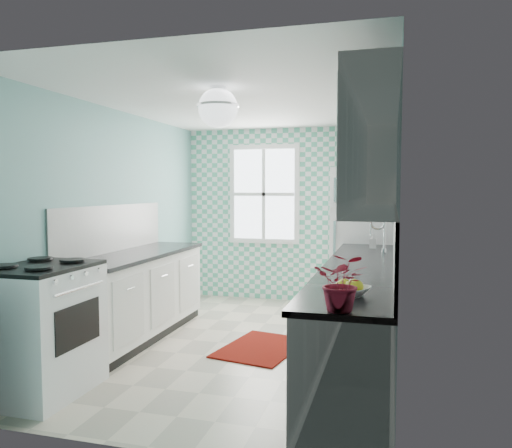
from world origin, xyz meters
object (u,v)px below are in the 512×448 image
(ceiling_light, at_px, (218,108))
(microwave, at_px, (365,156))
(fridge, at_px, (364,240))
(stove, at_px, (42,328))
(potted_plant, at_px, (342,282))
(fruit_bowl, at_px, (349,291))
(sink, at_px, (367,254))

(ceiling_light, xyz_separation_m, microwave, (1.11, 2.59, -0.27))
(fridge, xyz_separation_m, microwave, (0.00, 0.00, 1.10))
(stove, bearing_deg, potted_plant, -13.38)
(fruit_bowl, bearing_deg, fridge, 91.48)
(ceiling_light, relative_size, sink, 0.66)
(ceiling_light, distance_m, fridge, 3.13)
(fruit_bowl, bearing_deg, stove, 177.88)
(fridge, relative_size, potted_plant, 5.74)
(sink, distance_m, microwave, 1.67)
(stove, height_order, fruit_bowl, stove)
(ceiling_light, height_order, potted_plant, ceiling_light)
(stove, xyz_separation_m, potted_plant, (2.40, -0.51, 0.58))
(stove, bearing_deg, fruit_bowl, -3.55)
(potted_plant, height_order, microwave, microwave)
(fridge, bearing_deg, stove, -121.26)
(stove, distance_m, microwave, 4.38)
(fridge, xyz_separation_m, stove, (-2.31, -3.40, -0.42))
(fridge, relative_size, sink, 3.57)
(sink, bearing_deg, fruit_bowl, -94.00)
(ceiling_light, bearing_deg, fruit_bowl, -36.92)
(sink, relative_size, potted_plant, 1.61)
(sink, bearing_deg, fridge, 90.45)
(ceiling_light, xyz_separation_m, fruit_bowl, (1.20, -0.90, -1.35))
(sink, distance_m, fruit_bowl, 2.26)
(ceiling_light, height_order, sink, ceiling_light)
(ceiling_light, relative_size, stove, 0.34)
(ceiling_light, bearing_deg, fridge, 66.81)
(potted_plant, bearing_deg, stove, 168.05)
(fridge, relative_size, fruit_bowl, 7.23)
(sink, relative_size, fruit_bowl, 2.03)
(fridge, xyz_separation_m, potted_plant, (0.09, -3.91, 0.16))
(stove, distance_m, sink, 3.26)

